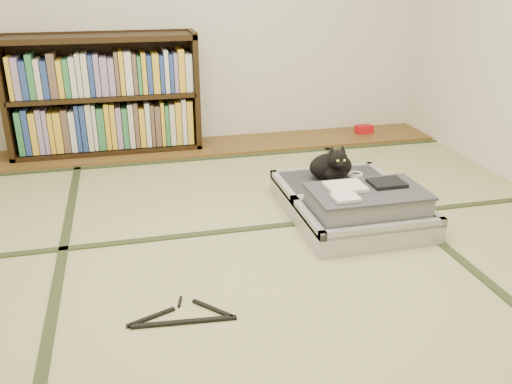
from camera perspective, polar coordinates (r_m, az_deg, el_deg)
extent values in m
plane|color=tan|center=(2.78, 0.73, -7.53)|extent=(4.50, 4.50, 0.00)
cube|color=brown|center=(4.59, -5.56, 4.78)|extent=(4.00, 0.50, 0.02)
cube|color=red|center=(5.02, 11.30, 6.51)|extent=(0.15, 0.10, 0.07)
cube|color=#2D381E|center=(2.74, -20.26, -9.50)|extent=(0.05, 4.50, 0.01)
cube|color=#2D381E|center=(3.16, 18.67, -4.91)|extent=(0.05, 4.50, 0.01)
cube|color=#2D381E|center=(3.12, -1.11, -3.92)|extent=(4.00, 0.05, 0.01)
cube|color=#2D381E|center=(4.31, -4.96, 3.54)|extent=(4.00, 0.05, 0.01)
cube|color=black|center=(4.58, -24.79, 8.77)|extent=(0.04, 0.34, 0.95)
cube|color=black|center=(4.53, -6.46, 10.54)|extent=(0.04, 0.34, 0.95)
cube|color=black|center=(4.61, -15.14, 4.44)|extent=(1.48, 0.34, 0.04)
cube|color=black|center=(4.43, -16.31, 15.32)|extent=(1.48, 0.34, 0.04)
cube|color=black|center=(4.50, -15.70, 9.75)|extent=(1.42, 0.34, 0.03)
cube|color=black|center=(4.66, -15.67, 10.17)|extent=(1.48, 0.02, 0.95)
cube|color=gray|center=(4.53, -15.41, 7.00)|extent=(1.33, 0.24, 0.40)
cube|color=gray|center=(4.45, -15.96, 12.07)|extent=(1.33, 0.24, 0.36)
cube|color=#A2A2A7|center=(3.12, 11.44, -3.20)|extent=(0.72, 0.48, 0.13)
cube|color=#32323A|center=(3.11, 11.48, -2.65)|extent=(0.65, 0.40, 0.09)
cube|color=#A2A2A7|center=(2.92, 13.34, -3.80)|extent=(0.72, 0.04, 0.05)
cube|color=#A2A2A7|center=(3.28, 9.93, -0.52)|extent=(0.72, 0.04, 0.05)
cube|color=#A2A2A7|center=(2.97, 5.53, -2.75)|extent=(0.04, 0.48, 0.05)
cube|color=#A2A2A7|center=(3.25, 17.01, -1.42)|extent=(0.04, 0.48, 0.05)
cube|color=#A2A2A7|center=(3.53, 8.20, 0.06)|extent=(0.72, 0.48, 0.13)
cube|color=#32323A|center=(3.51, 8.23, 0.55)|extent=(0.65, 0.40, 0.09)
cube|color=#A2A2A7|center=(3.31, 9.67, -0.27)|extent=(0.72, 0.04, 0.05)
cube|color=#A2A2A7|center=(3.69, 7.00, 2.29)|extent=(0.72, 0.04, 0.05)
cube|color=#A2A2A7|center=(3.39, 2.89, 0.59)|extent=(0.04, 0.48, 0.05)
cube|color=#A2A2A7|center=(3.64, 13.28, 1.53)|extent=(0.04, 0.48, 0.05)
cylinder|color=black|center=(3.30, 9.80, -0.32)|extent=(0.65, 0.02, 0.02)
cube|color=gray|center=(3.08, 11.61, -1.17)|extent=(0.62, 0.38, 0.13)
cube|color=#3A3A42|center=(3.05, 11.71, 0.08)|extent=(0.64, 0.40, 0.01)
cube|color=silver|center=(3.04, 9.38, 0.55)|extent=(0.21, 0.17, 0.02)
cube|color=black|center=(3.14, 13.60, 0.95)|extent=(0.19, 0.15, 0.02)
cube|color=silver|center=(2.89, 9.42, -0.58)|extent=(0.13, 0.12, 0.02)
cube|color=white|center=(2.85, 9.49, -5.49)|extent=(0.06, 0.01, 0.04)
cube|color=white|center=(2.90, 11.58, -5.42)|extent=(0.05, 0.01, 0.03)
cube|color=orange|center=(3.05, 17.38, -4.36)|extent=(0.05, 0.01, 0.03)
cube|color=#197F33|center=(3.01, 16.31, -4.20)|extent=(0.04, 0.01, 0.03)
ellipsoid|color=black|center=(3.49, 7.86, 2.68)|extent=(0.28, 0.18, 0.17)
ellipsoid|color=black|center=(3.42, 8.34, 1.92)|extent=(0.14, 0.10, 0.10)
ellipsoid|color=black|center=(3.36, 8.62, 3.45)|extent=(0.12, 0.11, 0.11)
sphere|color=black|center=(3.33, 8.91, 2.87)|extent=(0.05, 0.05, 0.05)
cone|color=black|center=(3.35, 8.00, 4.45)|extent=(0.04, 0.05, 0.06)
cone|color=black|center=(3.38, 9.10, 4.52)|extent=(0.04, 0.05, 0.06)
sphere|color=#A5BF33|center=(3.31, 8.62, 3.26)|extent=(0.02, 0.02, 0.02)
sphere|color=#A5BF33|center=(3.33, 9.29, 3.31)|extent=(0.02, 0.02, 0.02)
cylinder|color=black|center=(3.62, 8.74, 2.31)|extent=(0.17, 0.10, 0.03)
torus|color=white|center=(3.60, 10.39, 1.76)|extent=(0.10, 0.10, 0.01)
torus|color=white|center=(3.59, 10.51, 1.91)|extent=(0.08, 0.08, 0.01)
cube|color=black|center=(2.37, -7.57, -13.41)|extent=(0.45, 0.06, 0.01)
cube|color=black|center=(2.42, -10.99, -12.83)|extent=(0.21, 0.10, 0.01)
cube|color=black|center=(2.44, -4.57, -12.14)|extent=(0.16, 0.18, 0.01)
cylinder|color=black|center=(2.50, -8.01, -11.36)|extent=(0.03, 0.08, 0.01)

